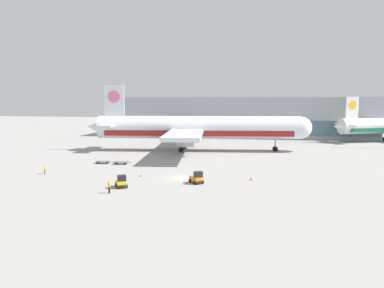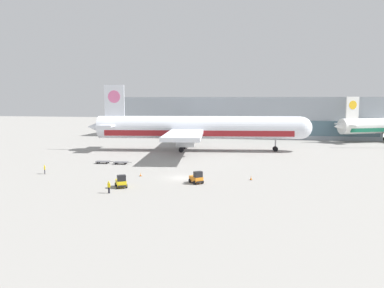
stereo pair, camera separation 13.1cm
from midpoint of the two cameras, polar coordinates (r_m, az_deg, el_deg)
ground_plane at (r=63.99m, az=-1.87°, el=-5.18°), size 400.00×400.00×0.00m
terminal_building at (r=135.91m, az=7.48°, el=4.13°), size 90.00×18.20×14.00m
airplane_main at (r=96.55m, az=0.45°, el=2.41°), size 57.95×48.62×17.00m
baggage_tug_foreground at (r=57.97m, az=-10.78°, el=-5.68°), size 2.51×2.82×2.00m
baggage_tug_mid at (r=59.72m, az=0.68°, el=-5.19°), size 2.65×2.80×2.00m
baggage_dolly_lead at (r=80.13m, az=-13.47°, el=-2.63°), size 3.77×1.80×0.48m
baggage_dolly_second at (r=78.51m, az=-10.82°, el=-2.76°), size 3.77×1.80×0.48m
ground_crew_near at (r=72.05m, az=-21.58°, el=-3.52°), size 0.39×0.48×1.66m
ground_crew_far at (r=54.82m, az=-12.58°, el=-6.27°), size 0.52×0.36×1.78m
traffic_cone_near at (r=63.03m, az=8.94°, el=-5.14°), size 0.40×0.40×0.67m
traffic_cone_far at (r=65.89m, az=-7.89°, el=-4.64°), size 0.40×0.40×0.57m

